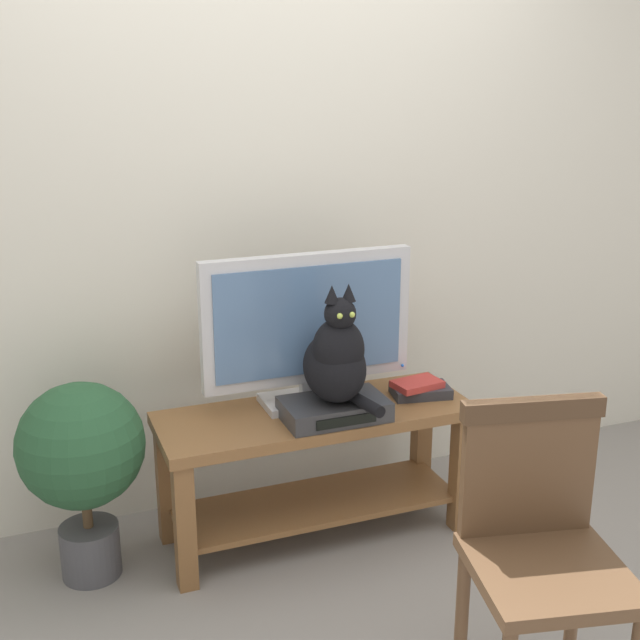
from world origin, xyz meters
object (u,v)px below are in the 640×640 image
at_px(tv, 308,326).
at_px(potted_plant, 82,456).
at_px(cat, 336,359).
at_px(wooden_chair, 540,538).
at_px(tv_stand, 315,450).
at_px(book_stack, 419,389).
at_px(media_box, 334,409).

height_order(tv, potted_plant, tv).
xyz_separation_m(cat, wooden_chair, (0.22, -0.96, -0.24)).
relative_size(tv_stand, book_stack, 4.86).
bearing_deg(media_box, wooden_chair, -77.33).
bearing_deg(wooden_chair, potted_plant, 135.47).
bearing_deg(media_box, tv, 102.99).
bearing_deg(tv_stand, book_stack, -1.74).
relative_size(tv_stand, media_box, 3.12).
bearing_deg(media_box, book_stack, 11.52).
xyz_separation_m(tv_stand, tv, (0.00, 0.08, 0.48)).
xyz_separation_m(wooden_chair, potted_plant, (-1.13, 1.11, -0.06)).
relative_size(tv, media_box, 2.13).
height_order(wooden_chair, book_stack, wooden_chair).
relative_size(tv, cat, 1.82).
relative_size(tv_stand, tv, 1.46).
bearing_deg(wooden_chair, book_stack, 80.29).
relative_size(book_stack, potted_plant, 0.33).
xyz_separation_m(tv, cat, (0.04, -0.19, -0.07)).
height_order(tv_stand, media_box, media_box).
bearing_deg(tv, media_box, -77.01).
distance_m(tv_stand, cat, 0.43).
relative_size(cat, book_stack, 1.83).
bearing_deg(potted_plant, tv_stand, -2.51).
xyz_separation_m(cat, potted_plant, (-0.91, 0.15, -0.30)).
xyz_separation_m(wooden_chair, book_stack, (0.18, 1.06, 0.02)).
bearing_deg(book_stack, cat, -166.36).
bearing_deg(cat, potted_plant, 170.74).
xyz_separation_m(cat, book_stack, (0.40, 0.10, -0.21)).
bearing_deg(wooden_chair, tv_stand, 103.61).
xyz_separation_m(book_stack, potted_plant, (-1.31, 0.05, -0.09)).
bearing_deg(tv_stand, potted_plant, 177.49).
height_order(tv_stand, cat, cat).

